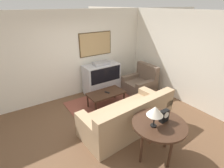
# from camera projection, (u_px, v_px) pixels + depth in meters

# --- Properties ---
(ground_plane) EXTENTS (12.00, 12.00, 0.00)m
(ground_plane) POSITION_uv_depth(u_px,v_px,m) (110.00, 126.00, 4.44)
(ground_plane) COLOR brown
(wall_back) EXTENTS (12.00, 0.10, 2.70)m
(wall_back) POSITION_uv_depth(u_px,v_px,m) (73.00, 55.00, 5.49)
(wall_back) COLOR silver
(wall_back) RESTS_ON ground_plane
(wall_right) EXTENTS (0.06, 12.00, 2.70)m
(wall_right) POSITION_uv_depth(u_px,v_px,m) (183.00, 58.00, 5.20)
(wall_right) COLOR silver
(wall_right) RESTS_ON ground_plane
(area_rug) EXTENTS (2.07, 1.82, 0.01)m
(area_rug) POSITION_uv_depth(u_px,v_px,m) (106.00, 106.00, 5.29)
(area_rug) COLOR brown
(area_rug) RESTS_ON ground_plane
(tv) EXTENTS (1.21, 0.57, 1.10)m
(tv) POSITION_uv_depth(u_px,v_px,m) (102.00, 78.00, 5.95)
(tv) COLOR #B7B7BC
(tv) RESTS_ON ground_plane
(couch) EXTENTS (2.31, 1.13, 0.91)m
(couch) POSITION_uv_depth(u_px,v_px,m) (128.00, 118.00, 4.22)
(couch) COLOR tan
(couch) RESTS_ON ground_plane
(armchair) EXTENTS (0.90, 0.92, 0.96)m
(armchair) POSITION_uv_depth(u_px,v_px,m) (140.00, 84.00, 6.05)
(armchair) COLOR brown
(armchair) RESTS_ON ground_plane
(coffee_table) EXTENTS (1.07, 0.59, 0.45)m
(coffee_table) POSITION_uv_depth(u_px,v_px,m) (106.00, 94.00, 5.16)
(coffee_table) COLOR #3D2619
(coffee_table) RESTS_ON ground_plane
(console_table) EXTENTS (1.02, 1.02, 0.81)m
(console_table) POSITION_uv_depth(u_px,v_px,m) (159.00, 126.00, 3.27)
(console_table) COLOR #3D2619
(console_table) RESTS_ON ground_plane
(table_lamp) EXTENTS (0.30, 0.30, 0.41)m
(table_lamp) POSITION_uv_depth(u_px,v_px,m) (155.00, 111.00, 3.03)
(table_lamp) COLOR black
(table_lamp) RESTS_ON console_table
(mantel_clock) EXTENTS (0.18, 0.10, 0.24)m
(mantel_clock) POSITION_uv_depth(u_px,v_px,m) (164.00, 116.00, 3.25)
(mantel_clock) COLOR black
(mantel_clock) RESTS_ON console_table
(remote) EXTENTS (0.10, 0.16, 0.02)m
(remote) POSITION_uv_depth(u_px,v_px,m) (107.00, 92.00, 5.14)
(remote) COLOR black
(remote) RESTS_ON coffee_table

